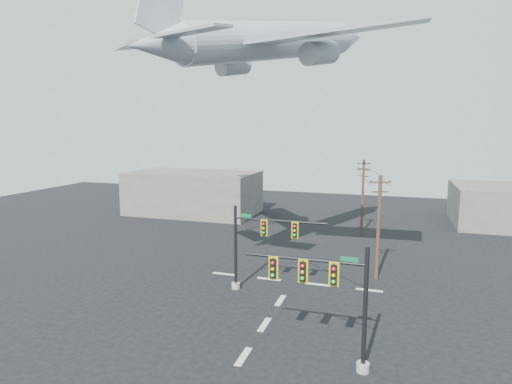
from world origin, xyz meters
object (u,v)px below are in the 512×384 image
(signal_mast_far, at_px, (255,246))
(utility_pole_c, at_px, (363,187))
(signal_mast_near, at_px, (333,299))
(airliner, at_px, (274,42))
(utility_pole_a, at_px, (378,226))
(utility_pole_b, at_px, (363,199))

(signal_mast_far, relative_size, utility_pole_c, 0.90)
(signal_mast_near, relative_size, airliner, 0.26)
(signal_mast_far, bearing_deg, airliner, 87.88)
(signal_mast_near, bearing_deg, utility_pole_c, 91.70)
(utility_pole_a, xyz_separation_m, utility_pole_b, (-2.26, 14.75, -0.24))
(utility_pole_b, relative_size, airliner, 0.32)
(signal_mast_near, relative_size, utility_pole_c, 0.82)
(signal_mast_near, height_order, signal_mast_far, signal_mast_near)
(utility_pole_a, distance_m, utility_pole_b, 14.92)
(signal_mast_far, bearing_deg, signal_mast_near, -51.18)
(utility_pole_a, bearing_deg, utility_pole_c, 75.67)
(utility_pole_b, height_order, utility_pole_c, utility_pole_b)
(signal_mast_far, xyz_separation_m, utility_pole_c, (5.86, 30.03, 0.66))
(utility_pole_b, distance_m, utility_pole_c, 9.71)
(signal_mast_far, distance_m, utility_pole_a, 10.40)
(utility_pole_a, xyz_separation_m, airliner, (-8.56, -1.09, 14.60))
(signal_mast_near, xyz_separation_m, utility_pole_a, (1.71, 14.30, 0.76))
(signal_mast_far, height_order, utility_pole_c, utility_pole_c)
(signal_mast_near, distance_m, signal_mast_far, 11.19)
(signal_mast_far, distance_m, utility_pole_b, 21.35)
(signal_mast_far, xyz_separation_m, utility_pole_b, (6.47, 20.33, 0.70))
(utility_pole_c, height_order, airliner, airliner)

